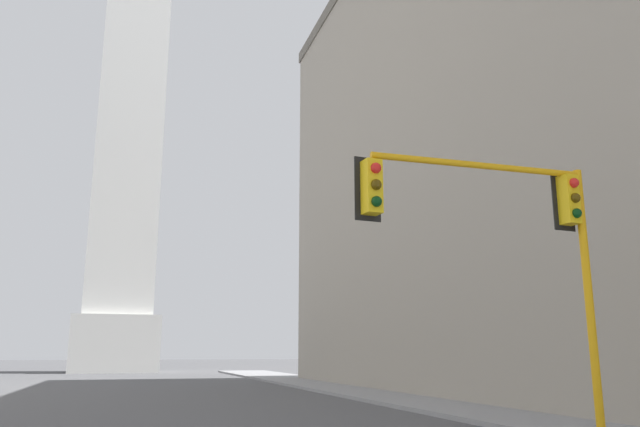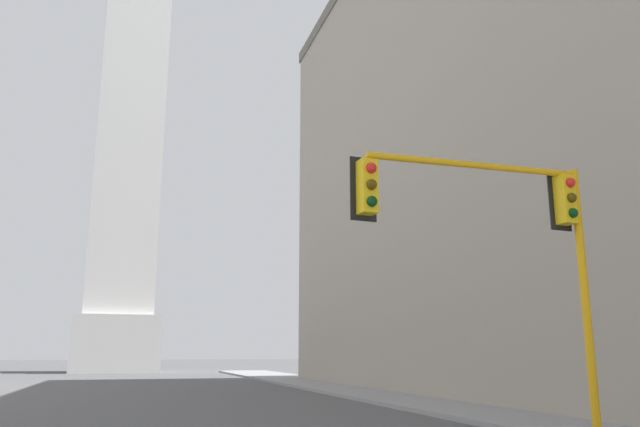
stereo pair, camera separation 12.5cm
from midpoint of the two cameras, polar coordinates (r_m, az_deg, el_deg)
sidewalk_right at (r=29.94m, az=7.01°, el=-16.18°), size 5.00×82.40×0.15m
building_right at (r=36.50m, az=22.25°, el=6.78°), size 19.69×41.93×27.01m
obelisk at (r=78.94m, az=-16.36°, el=13.21°), size 8.83×8.83×74.33m
traffic_light_near_right at (r=13.79m, az=17.14°, el=-1.20°), size 5.47×0.52×5.98m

